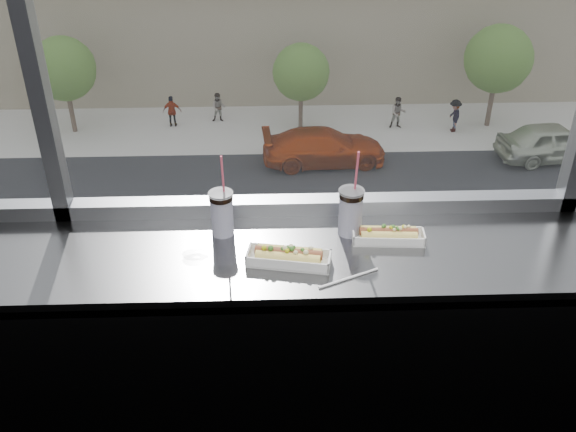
{
  "coord_description": "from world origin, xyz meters",
  "views": [
    {
      "loc": [
        -0.2,
        -0.69,
        2.44
      ],
      "look_at": [
        -0.13,
        1.23,
        1.25
      ],
      "focal_mm": 40.0,
      "sensor_mm": 36.0,
      "label": 1
    }
  ],
  "objects_px": {
    "loose_straw": "(349,278)",
    "pedestrian_a": "(172,108)",
    "hotdog_tray_right": "(388,235)",
    "hotdog_tray_left": "(289,257)",
    "tree_center": "(301,72)",
    "soda_cup_right": "(351,210)",
    "pedestrian_d": "(455,113)",
    "car_near_d": "(501,237)",
    "car_near_b": "(59,246)",
    "tree_left": "(63,69)",
    "pedestrian_b": "(218,105)",
    "car_far_b": "(324,141)",
    "car_far_c": "(555,136)",
    "pedestrian_c": "(398,110)",
    "soda_cup_left": "(222,211)",
    "tree_right": "(498,59)",
    "wrapper": "(196,254)"
  },
  "relations": [
    {
      "from": "loose_straw",
      "to": "pedestrian_a",
      "type": "relative_size",
      "value": 0.12
    },
    {
      "from": "loose_straw",
      "to": "hotdog_tray_right",
      "type": "bearing_deg",
      "value": 27.61
    },
    {
      "from": "hotdog_tray_left",
      "to": "tree_center",
      "type": "height_order",
      "value": "hotdog_tray_left"
    },
    {
      "from": "hotdog_tray_right",
      "to": "soda_cup_right",
      "type": "bearing_deg",
      "value": 159.8
    },
    {
      "from": "pedestrian_d",
      "to": "pedestrian_a",
      "type": "height_order",
      "value": "pedestrian_d"
    },
    {
      "from": "car_near_d",
      "to": "soda_cup_right",
      "type": "bearing_deg",
      "value": 149.84
    },
    {
      "from": "hotdog_tray_right",
      "to": "car_near_b",
      "type": "height_order",
      "value": "hotdog_tray_right"
    },
    {
      "from": "tree_left",
      "to": "tree_center",
      "type": "distance_m",
      "value": 11.42
    },
    {
      "from": "tree_left",
      "to": "pedestrian_b",
      "type": "bearing_deg",
      "value": 7.99
    },
    {
      "from": "car_far_b",
      "to": "car_far_c",
      "type": "xyz_separation_m",
      "value": [
        10.51,
        0.0,
        0.09
      ]
    },
    {
      "from": "hotdog_tray_right",
      "to": "car_far_c",
      "type": "relative_size",
      "value": 0.04
    },
    {
      "from": "pedestrian_c",
      "to": "tree_center",
      "type": "bearing_deg",
      "value": 178.39
    },
    {
      "from": "soda_cup_right",
      "to": "pedestrian_b",
      "type": "distance_m",
      "value": 31.39
    },
    {
      "from": "soda_cup_left",
      "to": "car_far_b",
      "type": "relative_size",
      "value": 0.05
    },
    {
      "from": "hotdog_tray_left",
      "to": "pedestrian_c",
      "type": "xyz_separation_m",
      "value": [
        6.59,
        28.21,
        -11.11
      ]
    },
    {
      "from": "pedestrian_a",
      "to": "tree_right",
      "type": "distance_m",
      "value": 16.34
    },
    {
      "from": "hotdog_tray_left",
      "to": "pedestrian_d",
      "type": "height_order",
      "value": "hotdog_tray_left"
    },
    {
      "from": "hotdog_tray_left",
      "to": "car_near_d",
      "type": "distance_m",
      "value": 21.25
    },
    {
      "from": "loose_straw",
      "to": "tree_left",
      "type": "xyz_separation_m",
      "value": [
        -9.95,
        28.45,
        -8.82
      ]
    },
    {
      "from": "loose_straw",
      "to": "car_near_d",
      "type": "relative_size",
      "value": 0.04
    },
    {
      "from": "hotdog_tray_right",
      "to": "loose_straw",
      "type": "height_order",
      "value": "hotdog_tray_right"
    },
    {
      "from": "hotdog_tray_left",
      "to": "car_near_b",
      "type": "distance_m",
      "value": 20.97
    },
    {
      "from": "pedestrian_d",
      "to": "car_far_b",
      "type": "bearing_deg",
      "value": -63.88
    },
    {
      "from": "wrapper",
      "to": "car_near_d",
      "type": "xyz_separation_m",
      "value": [
        8.32,
        16.3,
        -10.96
      ]
    },
    {
      "from": "soda_cup_right",
      "to": "hotdog_tray_right",
      "type": "bearing_deg",
      "value": -23.95
    },
    {
      "from": "soda_cup_right",
      "to": "pedestrian_a",
      "type": "distance_m",
      "value": 31.16
    },
    {
      "from": "car_far_b",
      "to": "pedestrian_b",
      "type": "relative_size",
      "value": 3.52
    },
    {
      "from": "pedestrian_c",
      "to": "wrapper",
      "type": "bearing_deg",
      "value": -103.8
    },
    {
      "from": "car_far_b",
      "to": "tree_right",
      "type": "bearing_deg",
      "value": -69.53
    },
    {
      "from": "wrapper",
      "to": "pedestrian_a",
      "type": "bearing_deg",
      "value": 98.93
    },
    {
      "from": "soda_cup_left",
      "to": "pedestrian_b",
      "type": "bearing_deg",
      "value": 94.48
    },
    {
      "from": "soda_cup_right",
      "to": "tree_center",
      "type": "relative_size",
      "value": 0.08
    },
    {
      "from": "hotdog_tray_left",
      "to": "soda_cup_left",
      "type": "xyz_separation_m",
      "value": [
        -0.24,
        0.2,
        0.07
      ]
    },
    {
      "from": "pedestrian_b",
      "to": "hotdog_tray_left",
      "type": "bearing_deg",
      "value": -85.08
    },
    {
      "from": "car_far_b",
      "to": "pedestrian_a",
      "type": "bearing_deg",
      "value": 54.72
    },
    {
      "from": "pedestrian_c",
      "to": "pedestrian_b",
      "type": "distance_m",
      "value": 9.19
    },
    {
      "from": "car_far_b",
      "to": "pedestrian_d",
      "type": "bearing_deg",
      "value": -67.91
    },
    {
      "from": "car_near_b",
      "to": "hotdog_tray_right",
      "type": "bearing_deg",
      "value": -152.92
    },
    {
      "from": "hotdog_tray_left",
      "to": "car_far_c",
      "type": "xyz_separation_m",
      "value": [
        13.02,
        24.35,
        -10.91
      ]
    },
    {
      "from": "pedestrian_c",
      "to": "pedestrian_d",
      "type": "height_order",
      "value": "pedestrian_d"
    },
    {
      "from": "hotdog_tray_left",
      "to": "soda_cup_left",
      "type": "relative_size",
      "value": 0.91
    },
    {
      "from": "loose_straw",
      "to": "car_near_b",
      "type": "bearing_deg",
      "value": 89.14
    },
    {
      "from": "car_far_b",
      "to": "tree_center",
      "type": "xyz_separation_m",
      "value": [
        -0.85,
        4.0,
        1.84
      ]
    },
    {
      "from": "hotdog_tray_left",
      "to": "tree_left",
      "type": "distance_m",
      "value": 31.26
    },
    {
      "from": "tree_left",
      "to": "pedestrian_c",
      "type": "bearing_deg",
      "value": -0.49
    },
    {
      "from": "soda_cup_right",
      "to": "pedestrian_c",
      "type": "bearing_deg",
      "value": 77.23
    },
    {
      "from": "hotdog_tray_left",
      "to": "wrapper",
      "type": "xyz_separation_m",
      "value": [
        -0.33,
        0.05,
        -0.02
      ]
    },
    {
      "from": "hotdog_tray_right",
      "to": "soda_cup_right",
      "type": "relative_size",
      "value": 0.77
    },
    {
      "from": "pedestrian_a",
      "to": "hotdog_tray_right",
      "type": "bearing_deg",
      "value": 100.32
    },
    {
      "from": "soda_cup_left",
      "to": "pedestrian_c",
      "type": "relative_size",
      "value": 0.17
    }
  ]
}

